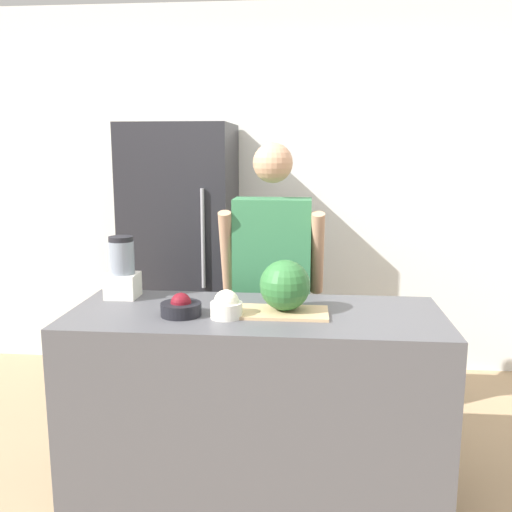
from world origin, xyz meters
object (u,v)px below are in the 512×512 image
Objects in this scene: refrigerator at (183,256)px; bowl_cream at (226,306)px; blender at (122,270)px; bowl_cherries at (181,307)px; watermelon at (285,285)px; person at (272,290)px.

bowl_cream is at bearing -70.00° from refrigerator.
refrigerator reaches higher than blender.
refrigerator is 1.41m from bowl_cherries.
blender reaches higher than bowl_cherries.
refrigerator is 1.11m from blender.
blender is (-0.05, -1.10, 0.14)m from refrigerator.
blender is at bearing 141.89° from bowl_cherries.
refrigerator reaches higher than bowl_cherries.
watermelon is 0.83m from blender.
person is 0.83m from blender.
bowl_cream is (0.51, -1.39, 0.05)m from refrigerator.
bowl_cream is 0.64m from blender.
person is 11.74× the size of bowl_cream.
refrigerator reaches higher than bowl_cream.
bowl_cream is (-0.15, -0.68, 0.10)m from person.
refrigerator is 9.83× the size of bowl_cherries.
bowl_cherries is (-0.45, -0.08, -0.09)m from watermelon.
bowl_cherries is at bearing -77.60° from refrigerator.
bowl_cream is 0.46× the size of blender.
person is 0.70m from bowl_cream.
refrigerator reaches higher than person.
bowl_cream is at bearing -158.77° from watermelon.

